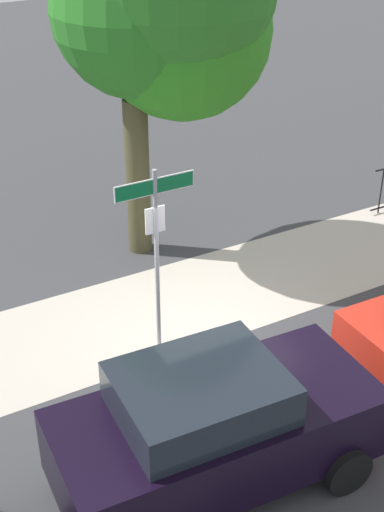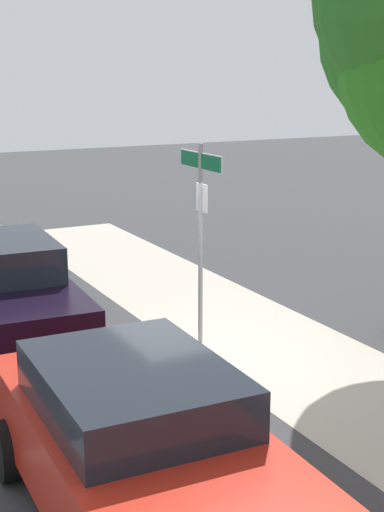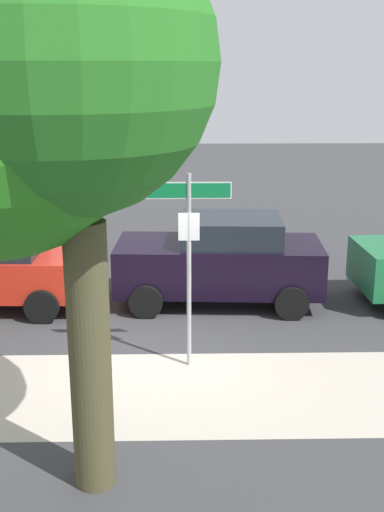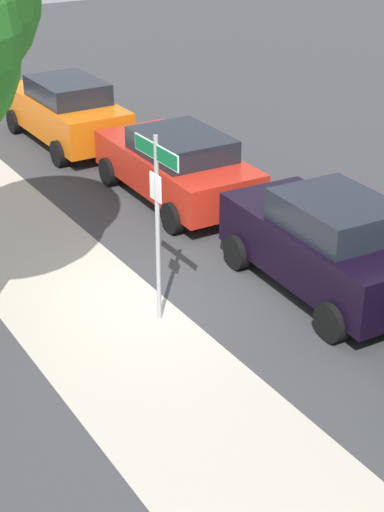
# 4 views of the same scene
# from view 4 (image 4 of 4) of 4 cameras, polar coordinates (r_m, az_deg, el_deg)

# --- Properties ---
(ground_plane) EXTENTS (60.00, 60.00, 0.00)m
(ground_plane) POSITION_cam_4_polar(r_m,az_deg,el_deg) (13.26, -2.10, -2.99)
(ground_plane) COLOR #38383A
(sidewalk_strip) EXTENTS (24.00, 2.60, 0.00)m
(sidewalk_strip) POSITION_cam_4_polar(r_m,az_deg,el_deg) (14.38, -10.61, -0.94)
(sidewalk_strip) COLOR #B3A799
(sidewalk_strip) RESTS_ON ground_plane
(street_sign) EXTENTS (1.27, 0.07, 3.08)m
(street_sign) POSITION_cam_4_polar(r_m,az_deg,el_deg) (11.70, -2.59, 4.46)
(street_sign) COLOR #9EA0A5
(street_sign) RESTS_ON ground_plane
(car_black) EXTENTS (4.12, 2.14, 1.76)m
(car_black) POSITION_cam_4_polar(r_m,az_deg,el_deg) (13.24, 9.81, 0.93)
(car_black) COLOR black
(car_black) RESTS_ON ground_plane
(car_red) EXTENTS (4.47, 2.14, 1.56)m
(car_red) POSITION_cam_4_polar(r_m,az_deg,el_deg) (16.81, -1.13, 6.70)
(car_red) COLOR red
(car_red) RESTS_ON ground_plane
(car_orange) EXTENTS (4.52, 1.96, 1.73)m
(car_orange) POSITION_cam_4_polar(r_m,az_deg,el_deg) (20.68, -9.23, 10.46)
(car_orange) COLOR orange
(car_orange) RESTS_ON ground_plane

